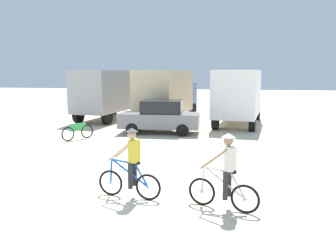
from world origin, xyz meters
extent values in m
plane|color=beige|center=(0.00, 0.00, 0.00)|extent=(120.00, 120.00, 0.00)
cube|color=#9E9EA3|center=(-5.42, 12.90, 2.00)|extent=(2.99, 5.44, 2.70)
cube|color=silver|center=(-5.02, 16.28, 1.50)|extent=(2.36, 1.74, 2.00)
cube|color=black|center=(-4.94, 16.97, 1.85)|extent=(2.02, 0.31, 0.80)
cylinder|color=black|center=(-6.05, 16.30, 0.50)|extent=(0.43, 1.03, 1.00)
cylinder|color=black|center=(-4.02, 16.06, 0.50)|extent=(0.43, 1.03, 1.00)
cylinder|color=black|center=(-6.62, 11.34, 0.50)|extent=(0.43, 1.03, 1.00)
cylinder|color=black|center=(-4.60, 11.11, 0.50)|extent=(0.43, 1.03, 1.00)
cube|color=#CCB78E|center=(-1.25, 12.68, 2.00)|extent=(3.14, 5.50, 2.70)
cube|color=#4C6B9E|center=(-0.75, 16.04, 1.50)|extent=(2.40, 1.81, 2.00)
cube|color=black|center=(-0.65, 16.73, 1.85)|extent=(2.01, 0.38, 0.80)
cylinder|color=black|center=(-1.78, 16.09, 0.50)|extent=(0.46, 1.04, 1.00)
cylinder|color=black|center=(0.24, 15.79, 0.50)|extent=(0.46, 1.04, 1.00)
cylinder|color=black|center=(-2.51, 11.16, 0.50)|extent=(0.46, 1.04, 1.00)
cylinder|color=black|center=(-0.49, 10.86, 0.50)|extent=(0.46, 1.04, 1.00)
cube|color=white|center=(3.37, 12.01, 2.00)|extent=(3.04, 5.46, 2.70)
cube|color=#B21E1E|center=(3.80, 15.39, 1.50)|extent=(2.37, 1.77, 2.00)
cube|color=black|center=(3.89, 16.08, 1.85)|extent=(2.02, 0.34, 0.80)
cylinder|color=black|center=(2.78, 15.42, 0.50)|extent=(0.44, 1.03, 1.00)
cylinder|color=black|center=(4.80, 15.16, 0.50)|extent=(0.44, 1.03, 1.00)
cylinder|color=black|center=(2.14, 10.47, 0.50)|extent=(0.44, 1.03, 1.00)
cylinder|color=black|center=(4.17, 10.21, 0.50)|extent=(0.44, 1.03, 1.00)
cube|color=slate|center=(-0.73, 8.69, 0.70)|extent=(4.29, 1.98, 0.76)
cube|color=black|center=(-0.58, 8.70, 1.42)|extent=(2.18, 1.71, 0.68)
cylinder|color=black|center=(-1.99, 7.84, 0.32)|extent=(0.65, 0.25, 0.64)
cylinder|color=black|center=(-2.07, 9.40, 0.32)|extent=(0.65, 0.25, 0.64)
cylinder|color=black|center=(0.62, 7.98, 0.32)|extent=(0.65, 0.25, 0.64)
cylinder|color=black|center=(0.53, 9.54, 0.32)|extent=(0.65, 0.25, 0.64)
torus|color=black|center=(-0.01, -0.65, 0.34)|extent=(0.68, 0.16, 0.68)
cylinder|color=silver|center=(-0.01, -0.65, 0.34)|extent=(0.09, 0.09, 0.08)
torus|color=black|center=(1.03, -0.80, 0.34)|extent=(0.68, 0.16, 0.68)
cylinder|color=silver|center=(1.03, -0.80, 0.34)|extent=(0.09, 0.09, 0.08)
cylinder|color=blue|center=(0.53, -0.73, 0.66)|extent=(1.02, 0.19, 0.68)
cylinder|color=blue|center=(0.36, -0.71, 0.94)|extent=(0.66, 0.14, 0.13)
cylinder|color=blue|center=(0.86, -0.78, 0.62)|extent=(0.39, 0.10, 0.59)
cylinder|color=blue|center=(0.01, -0.66, 0.66)|extent=(0.11, 0.06, 0.64)
cylinder|color=silver|center=(0.04, -0.66, 0.98)|extent=(0.11, 0.52, 0.04)
cube|color=black|center=(0.68, -0.75, 0.93)|extent=(0.25, 0.15, 0.06)
cube|color=gold|center=(0.66, -0.75, 1.24)|extent=(0.24, 0.35, 0.56)
sphere|color=tan|center=(0.61, -0.74, 1.64)|extent=(0.22, 0.22, 0.22)
cone|color=#333333|center=(0.61, -0.74, 1.77)|extent=(0.32, 0.32, 0.10)
cylinder|color=#26262B|center=(0.59, -0.87, 0.63)|extent=(0.12, 0.12, 0.66)
cylinder|color=#26262B|center=(0.62, -0.61, 0.63)|extent=(0.12, 0.12, 0.66)
cylinder|color=tan|center=(0.31, -0.88, 1.23)|extent=(0.63, 0.10, 0.53)
cylinder|color=tan|center=(0.36, -0.53, 1.23)|extent=(0.62, 0.18, 0.53)
torus|color=black|center=(2.37, -0.87, 0.34)|extent=(0.67, 0.26, 0.68)
cylinder|color=silver|center=(2.37, -0.87, 0.34)|extent=(0.10, 0.10, 0.08)
torus|color=black|center=(3.37, -1.18, 0.34)|extent=(0.67, 0.26, 0.68)
cylinder|color=silver|center=(3.37, -1.18, 0.34)|extent=(0.10, 0.10, 0.08)
cylinder|color=silver|center=(2.89, -1.03, 0.66)|extent=(1.00, 0.35, 0.68)
cylinder|color=silver|center=(2.73, -0.98, 0.94)|extent=(0.65, 0.24, 0.13)
cylinder|color=silver|center=(3.21, -1.13, 0.62)|extent=(0.39, 0.16, 0.59)
cylinder|color=silver|center=(2.39, -0.88, 0.66)|extent=(0.11, 0.08, 0.64)
cylinder|color=silver|center=(2.42, -0.89, 0.98)|extent=(0.19, 0.51, 0.04)
cube|color=black|center=(3.04, -1.08, 0.93)|extent=(0.26, 0.19, 0.06)
cube|color=silver|center=(3.02, -1.07, 1.24)|extent=(0.29, 0.36, 0.56)
sphere|color=#A87A5B|center=(2.97, -1.05, 1.64)|extent=(0.22, 0.22, 0.22)
cone|color=silver|center=(2.97, -1.05, 1.77)|extent=(0.32, 0.32, 0.10)
cylinder|color=#26262B|center=(2.93, -1.18, 0.63)|extent=(0.12, 0.12, 0.66)
cylinder|color=#26262B|center=(3.00, -0.93, 0.63)|extent=(0.12, 0.12, 0.66)
cylinder|color=#A87A5B|center=(2.65, -1.14, 1.23)|extent=(0.62, 0.19, 0.53)
cylinder|color=#A87A5B|center=(2.75, -0.80, 1.23)|extent=(0.60, 0.27, 0.53)
torus|color=black|center=(-4.49, 5.75, 0.34)|extent=(0.41, 0.61, 0.68)
torus|color=black|center=(-3.93, 6.64, 0.34)|extent=(0.41, 0.61, 0.68)
cube|color=green|center=(-4.21, 6.19, 0.62)|extent=(0.51, 0.78, 0.36)
cylinder|color=silver|center=(-4.46, 5.79, 0.95)|extent=(0.44, 0.30, 0.04)
camera|label=1|loc=(3.01, -8.60, 3.13)|focal=35.90mm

